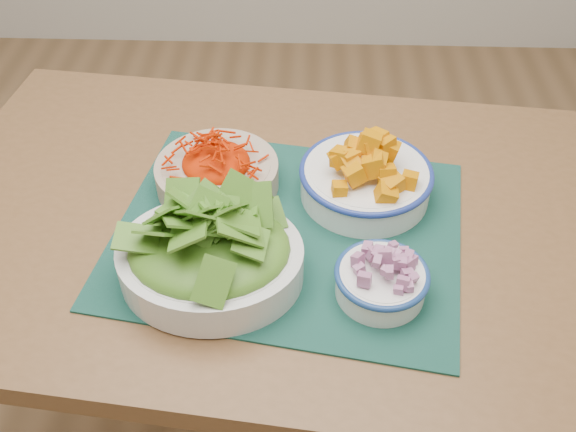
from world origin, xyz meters
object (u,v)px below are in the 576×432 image
(table, at_px, (263,254))
(carrot_bowl, at_px, (217,168))
(placemat, at_px, (288,231))
(lettuce_bowl, at_px, (209,250))
(onion_bowl, at_px, (382,277))
(squash_bowl, at_px, (366,172))

(table, relative_size, carrot_bowl, 4.59)
(table, relative_size, placemat, 2.24)
(lettuce_bowl, bearing_deg, table, 69.62)
(placemat, distance_m, onion_bowl, 0.19)
(placemat, bearing_deg, squash_bowl, 44.81)
(table, xyz_separation_m, squash_bowl, (0.17, 0.04, 0.16))
(placemat, bearing_deg, onion_bowl, -33.29)
(squash_bowl, bearing_deg, table, -166.16)
(squash_bowl, relative_size, onion_bowl, 1.40)
(carrot_bowl, height_order, lettuce_bowl, lettuce_bowl)
(table, xyz_separation_m, lettuce_bowl, (-0.06, -0.15, 0.16))
(lettuce_bowl, bearing_deg, squash_bowl, 41.58)
(placemat, xyz_separation_m, onion_bowl, (0.14, -0.13, 0.04))
(table, relative_size, onion_bowl, 7.54)
(table, height_order, placemat, placemat)
(placemat, relative_size, squash_bowl, 2.41)
(lettuce_bowl, height_order, onion_bowl, lettuce_bowl)
(lettuce_bowl, distance_m, onion_bowl, 0.25)
(carrot_bowl, bearing_deg, onion_bowl, -41.29)
(carrot_bowl, bearing_deg, placemat, -39.97)
(placemat, relative_size, lettuce_bowl, 1.94)
(squash_bowl, distance_m, onion_bowl, 0.22)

